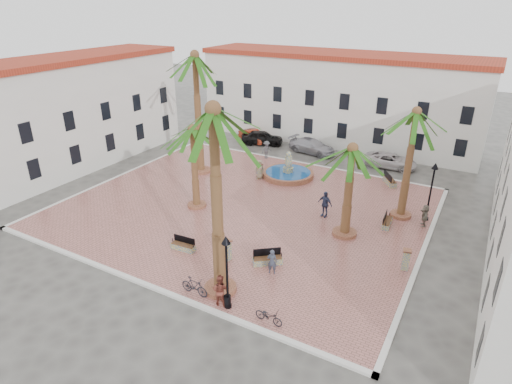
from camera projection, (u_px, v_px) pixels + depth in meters
ground at (245, 208)px, 32.65m from camera, size 120.00×120.00×0.00m
plaza at (245, 208)px, 32.62m from camera, size 26.00×22.00×0.15m
kerb_n at (303, 163)px, 41.34m from camera, size 26.30×0.30×0.16m
kerb_s at (144, 284)px, 23.89m from camera, size 26.30×0.30×0.16m
kerb_e at (422, 253)px, 26.81m from camera, size 0.30×22.30×0.16m
kerb_w at (121, 176)px, 38.42m from camera, size 0.30×22.30×0.16m
building_north at (338, 98)px, 46.54m from camera, size 30.40×7.40×9.50m
building_west at (66, 114)px, 39.06m from camera, size 6.40×24.40×10.00m
fountain at (288, 173)px, 38.00m from camera, size 4.53×4.53×2.34m
palm_nw at (195, 68)px, 35.35m from camera, size 5.71×5.71×10.69m
palm_sw at (193, 138)px, 30.46m from camera, size 4.62×4.62×6.44m
palm_s at (214, 131)px, 19.58m from camera, size 5.71×5.71×10.36m
palm_e at (351, 161)px, 26.58m from camera, size 5.30×5.30×6.46m
palm_ne at (415, 124)px, 28.35m from camera, size 4.86×4.86×8.06m
bench_s at (183, 246)px, 26.93m from camera, size 1.65×0.62×0.85m
bench_se at (268, 260)px, 25.49m from camera, size 1.73×1.52×0.94m
bench_e at (387, 222)px, 29.79m from camera, size 0.63×1.68×0.87m
bench_ne at (390, 181)px, 36.44m from camera, size 1.54×1.93×1.01m
lamppost_s at (227, 260)px, 20.83m from camera, size 0.46×0.46×4.21m
lamppost_e at (432, 182)px, 29.48m from camera, size 0.47×0.47×4.34m
bollard_se at (227, 250)px, 25.72m from camera, size 0.58×0.58×1.34m
bollard_n at (260, 171)px, 37.42m from camera, size 0.57×0.57×1.36m
bollard_e at (406, 259)px, 24.79m from camera, size 0.56×0.56×1.32m
litter_bin at (228, 301)px, 21.88m from camera, size 0.36×0.36×0.70m
cyclist_a at (272, 262)px, 24.40m from camera, size 0.66×0.54×1.57m
bicycle_a at (269, 316)px, 20.79m from camera, size 1.54×0.62×0.79m
cyclist_b at (220, 290)px, 21.86m from camera, size 0.97×0.82×1.77m
bicycle_b at (194, 286)px, 22.74m from camera, size 1.72×0.53×1.02m
pedestrian_fountain_a at (260, 169)px, 37.32m from camera, size 0.99×0.88×1.71m
pedestrian_fountain_b at (325, 204)px, 30.78m from camera, size 1.22×0.71×1.96m
pedestrian_north at (267, 150)px, 42.10m from camera, size 1.08×1.32×1.77m
pedestrian_east at (425, 215)px, 29.57m from camera, size 0.85×1.54×1.58m
car_black at (262, 138)px, 46.66m from camera, size 4.85×3.24×1.53m
car_red at (253, 136)px, 47.60m from camera, size 4.20×2.82×1.31m
car_silver at (312, 146)px, 44.06m from camera, size 5.29×2.87×1.46m
car_white at (390, 161)px, 40.32m from camera, size 5.01×2.56×1.35m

